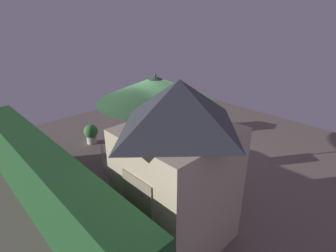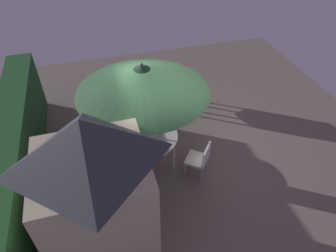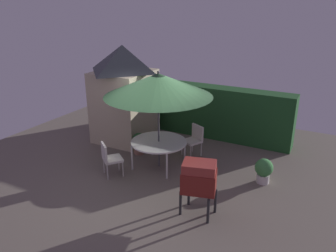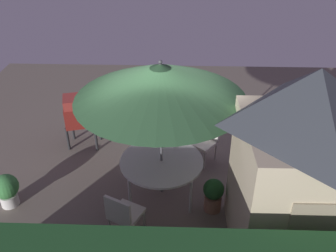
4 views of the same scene
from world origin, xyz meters
name	(u,v)px [view 1 (image 1 of 4)]	position (x,y,z in m)	size (l,w,h in m)	color
ground_plane	(177,161)	(0.00, 0.00, 0.00)	(11.00, 11.00, 0.00)	#6B6056
hedge_backdrop	(48,189)	(0.00, 3.50, 0.85)	(6.13, 0.63, 1.69)	#1E4C23
garden_shed	(178,166)	(-1.93, 1.96, 1.55)	(1.70, 1.84, 3.03)	#C6B793
patio_table	(157,148)	(0.01, 0.74, 0.69)	(1.50, 1.50, 0.74)	white
patio_umbrella	(156,89)	(0.01, 0.74, 2.28)	(2.79, 2.79, 2.63)	#4C4C51
bbq_grill	(155,111)	(1.82, -0.78, 0.85)	(0.81, 0.67, 1.20)	maroon
chair_near_shed	(208,152)	(-0.84, -0.32, 0.52)	(0.65, 0.65, 0.90)	silver
chair_far_side	(109,161)	(0.56, 1.85, 0.52)	(0.62, 0.62, 0.90)	silver
potted_plant_by_shed	(91,133)	(2.73, 1.17, 0.35)	(0.44, 0.44, 0.64)	silver
potted_plant_by_grill	(169,181)	(-0.90, 1.16, 0.35)	(0.36, 0.36, 0.64)	#936651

